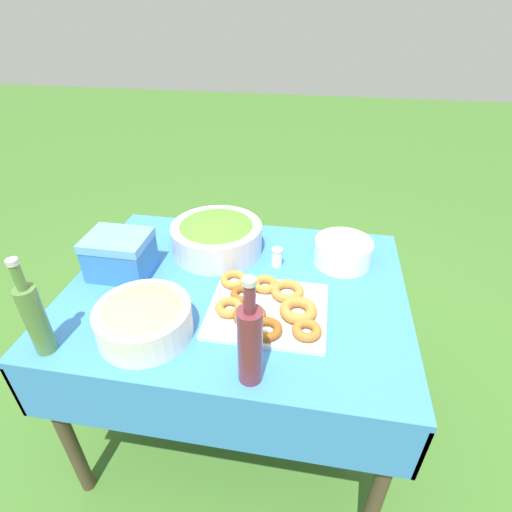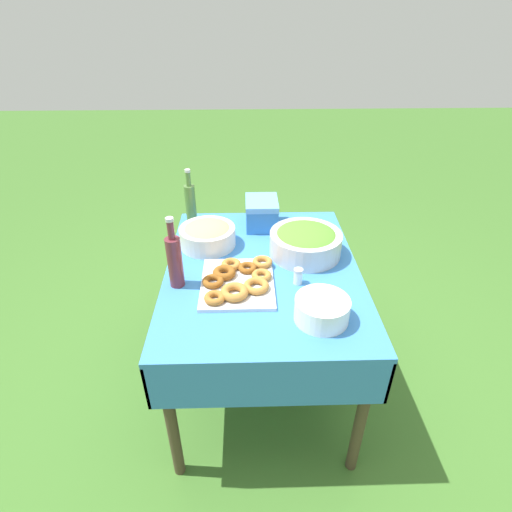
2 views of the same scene
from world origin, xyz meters
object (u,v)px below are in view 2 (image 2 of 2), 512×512
pasta_bowl (207,234)px  plate_stack (322,310)px  wine_bottle (175,260)px  olive_oil_bottle (190,202)px  cooler_box (262,213)px  donut_platter (238,281)px  salad_bowl (306,241)px

pasta_bowl → plate_stack: size_ratio=1.31×
wine_bottle → plate_stack: bearing=67.7°
olive_oil_bottle → cooler_box: olive_oil_bottle is taller
wine_bottle → cooler_box: size_ratio=1.52×
plate_stack → cooler_box: 0.83m
donut_platter → wine_bottle: wine_bottle is taller
donut_platter → plate_stack: 0.41m
olive_oil_bottle → wine_bottle: wine_bottle is taller
salad_bowl → olive_oil_bottle: (-0.36, -0.61, 0.05)m
donut_platter → cooler_box: 0.58m
olive_oil_bottle → wine_bottle: size_ratio=0.95×
plate_stack → olive_oil_bottle: (-0.86, -0.61, 0.08)m
donut_platter → plate_stack: size_ratio=1.82×
salad_bowl → pasta_bowl: (-0.10, -0.49, -0.01)m
donut_platter → wine_bottle: size_ratio=1.19×
olive_oil_bottle → wine_bottle: 0.61m
salad_bowl → donut_platter: 0.42m
olive_oil_bottle → plate_stack: bearing=35.3°
pasta_bowl → wine_bottle: wine_bottle is taller
donut_platter → cooler_box: cooler_box is taller
wine_bottle → cooler_box: 0.69m
salad_bowl → wine_bottle: 0.66m
donut_platter → cooler_box: size_ratio=1.81×
plate_stack → olive_oil_bottle: olive_oil_bottle is taller
cooler_box → salad_bowl: bearing=33.7°
pasta_bowl → salad_bowl: bearing=78.7°
plate_stack → wine_bottle: size_ratio=0.65×
salad_bowl → wine_bottle: (0.25, -0.61, 0.06)m
salad_bowl → plate_stack: (0.50, 0.00, -0.02)m
salad_bowl → donut_platter: (0.25, -0.34, -0.05)m
plate_stack → cooler_box: bearing=-165.6°
salad_bowl → olive_oil_bottle: bearing=-120.8°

